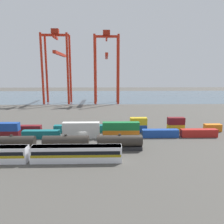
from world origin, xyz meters
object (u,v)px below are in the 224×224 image
object	(u,v)px
freight_tank_row	(39,143)
shipping_container_4	(41,134)
passenger_train	(29,153)
gantry_crane_west	(57,60)
shipping_container_5	(81,134)
shipping_container_12	(24,129)
gantry_crane_central	(107,61)

from	to	relation	value
freight_tank_row	shipping_container_4	xyz separation A→B (m)	(-2.85, 11.83, -0.88)
passenger_train	freight_tank_row	xyz separation A→B (m)	(-0.04, 7.78, 0.04)
gantry_crane_west	shipping_container_4	bearing A→B (deg)	-81.78
shipping_container_4	shipping_container_5	world-z (taller)	same
passenger_train	shipping_container_4	size ratio (longest dim) A/B	3.66
freight_tank_row	shipping_container_12	bearing A→B (deg)	120.27
passenger_train	shipping_container_12	size ratio (longest dim) A/B	3.66
freight_tank_row	shipping_container_4	size ratio (longest dim) A/B	4.71
gantry_crane_central	shipping_container_12	bearing A→B (deg)	-110.22
passenger_train	freight_tank_row	world-z (taller)	freight_tank_row
shipping_container_4	gantry_crane_central	bearing A→B (deg)	76.08
shipping_container_4	passenger_train	bearing A→B (deg)	-81.62
shipping_container_5	shipping_container_12	world-z (taller)	same
gantry_crane_west	gantry_crane_central	distance (m)	34.67
shipping_container_12	gantry_crane_central	bearing A→B (deg)	69.78
shipping_container_5	shipping_container_4	bearing A→B (deg)	180.00
passenger_train	freight_tank_row	size ratio (longest dim) A/B	0.78
passenger_train	shipping_container_12	distance (m)	28.76
gantry_crane_west	gantry_crane_central	world-z (taller)	gantry_crane_west
freight_tank_row	passenger_train	bearing A→B (deg)	-89.70
passenger_train	gantry_crane_west	distance (m)	112.41
shipping_container_4	gantry_crane_west	xyz separation A→B (m)	(-12.73, 88.14, 28.81)
passenger_train	shipping_container_12	world-z (taller)	passenger_train
gantry_crane_central	shipping_container_5	bearing A→B (deg)	-95.69
shipping_container_12	gantry_crane_central	xyz separation A→B (m)	(30.05, 81.58, 28.21)
shipping_container_4	shipping_container_5	distance (m)	13.11
shipping_container_12	gantry_crane_west	bearing A→B (deg)	93.26
gantry_crane_west	passenger_train	bearing A→B (deg)	-81.75
gantry_crane_west	freight_tank_row	bearing A→B (deg)	-81.14
freight_tank_row	shipping_container_5	distance (m)	15.69
gantry_crane_west	shipping_container_12	bearing A→B (deg)	-86.74
shipping_container_5	gantry_crane_central	xyz separation A→B (m)	(8.82, 88.53, 28.21)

